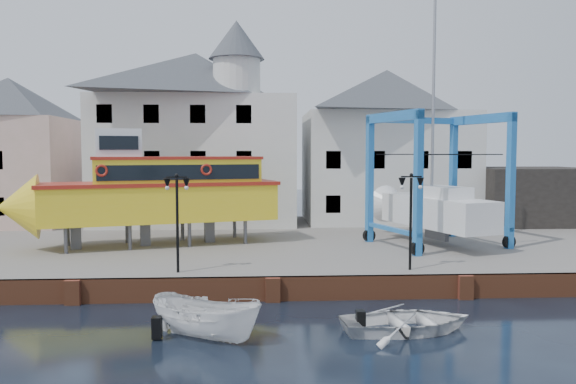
{
  "coord_description": "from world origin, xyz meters",
  "views": [
    {
      "loc": [
        -0.59,
        -22.56,
        6.07
      ],
      "look_at": [
        1.0,
        7.0,
        4.0
      ],
      "focal_mm": 35.0,
      "sensor_mm": 36.0,
      "label": 1
    }
  ],
  "objects": [
    {
      "name": "ground",
      "position": [
        0.0,
        0.0,
        0.0
      ],
      "size": [
        140.0,
        140.0,
        0.0
      ],
      "primitive_type": "plane",
      "color": "black",
      "rests_on": "ground"
    },
    {
      "name": "hardstanding",
      "position": [
        0.0,
        11.0,
        0.5
      ],
      "size": [
        44.0,
        22.0,
        1.0
      ],
      "primitive_type": "cube",
      "color": "slate",
      "rests_on": "ground"
    },
    {
      "name": "quay_wall",
      "position": [
        -0.0,
        0.1,
        0.5
      ],
      "size": [
        44.0,
        0.47,
        1.0
      ],
      "color": "brown",
      "rests_on": "ground"
    },
    {
      "name": "building_pink",
      "position": [
        -18.0,
        18.0,
        6.15
      ],
      "size": [
        8.0,
        7.0,
        10.3
      ],
      "color": "#C5A390",
      "rests_on": "hardstanding"
    },
    {
      "name": "building_white_main",
      "position": [
        -4.87,
        18.39,
        7.34
      ],
      "size": [
        14.0,
        8.3,
        14.0
      ],
      "color": "silver",
      "rests_on": "hardstanding"
    },
    {
      "name": "building_white_right",
      "position": [
        9.0,
        19.0,
        6.6
      ],
      "size": [
        12.0,
        8.0,
        11.2
      ],
      "color": "silver",
      "rests_on": "hardstanding"
    },
    {
      "name": "shed_dark",
      "position": [
        19.0,
        17.0,
        3.0
      ],
      "size": [
        8.0,
        7.0,
        4.0
      ],
      "primitive_type": "cube",
      "color": "black",
      "rests_on": "hardstanding"
    },
    {
      "name": "lamp_post_left",
      "position": [
        -4.0,
        1.2,
        4.17
      ],
      "size": [
        1.12,
        0.32,
        4.2
      ],
      "color": "black",
      "rests_on": "hardstanding"
    },
    {
      "name": "lamp_post_right",
      "position": [
        6.0,
        1.2,
        4.17
      ],
      "size": [
        1.12,
        0.32,
        4.2
      ],
      "color": "black",
      "rests_on": "hardstanding"
    },
    {
      "name": "tour_boat",
      "position": [
        -6.74,
        8.31,
        3.98
      ],
      "size": [
        14.91,
        7.35,
        6.33
      ],
      "rotation": [
        0.0,
        0.0,
        0.28
      ],
      "color": "#59595E",
      "rests_on": "hardstanding"
    },
    {
      "name": "travel_lift",
      "position": [
        8.96,
        8.38,
        3.31
      ],
      "size": [
        7.72,
        9.45,
        13.86
      ],
      "rotation": [
        0.0,
        0.0,
        0.32
      ],
      "color": "#1D65AA",
      "rests_on": "hardstanding"
    },
    {
      "name": "motorboat_a",
      "position": [
        -2.29,
        -4.47,
        0.0
      ],
      "size": [
        4.38,
        3.46,
        1.61
      ],
      "primitive_type": "imported",
      "rotation": [
        0.0,
        0.0,
        1.04
      ],
      "color": "white",
      "rests_on": "ground"
    },
    {
      "name": "motorboat_b",
      "position": [
        4.47,
        -4.09,
        0.0
      ],
      "size": [
        4.83,
        3.68,
        0.93
      ],
      "primitive_type": "imported",
      "rotation": [
        0.0,
        0.0,
        1.68
      ],
      "color": "white",
      "rests_on": "ground"
    }
  ]
}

